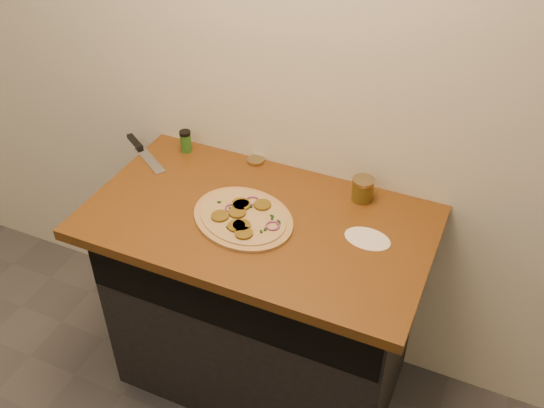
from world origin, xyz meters
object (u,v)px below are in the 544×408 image
at_px(pizza, 243,217).
at_px(chefs_knife, 142,150).
at_px(salsa_jar, 363,189).
at_px(spice_shaker, 186,141).

xyz_separation_m(pizza, chefs_knife, (-0.56, 0.22, -0.00)).
height_order(pizza, salsa_jar, salsa_jar).
distance_m(pizza, spice_shaker, 0.50).
distance_m(chefs_knife, spice_shaker, 0.18).
relative_size(pizza, salsa_jar, 5.66).
relative_size(salsa_jar, spice_shaker, 0.96).
bearing_deg(spice_shaker, salsa_jar, -1.61).
relative_size(chefs_knife, spice_shaker, 3.09).
bearing_deg(pizza, spice_shaker, 143.19).
xyz_separation_m(pizza, spice_shaker, (-0.40, 0.30, 0.04)).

